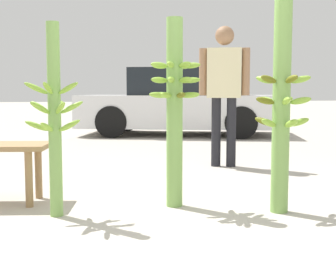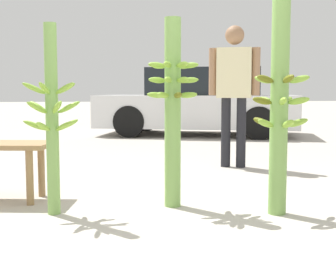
# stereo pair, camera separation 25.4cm
# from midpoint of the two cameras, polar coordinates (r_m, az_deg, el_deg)

# --- Properties ---
(ground_plane) EXTENTS (80.00, 80.00, 0.00)m
(ground_plane) POSITION_cam_midpoint_polar(r_m,az_deg,el_deg) (3.28, 0.14, -10.77)
(ground_plane) COLOR #B2AA9E
(banana_stalk_left) EXTENTS (0.43, 0.43, 1.42)m
(banana_stalk_left) POSITION_cam_midpoint_polar(r_m,az_deg,el_deg) (3.53, -15.68, 2.25)
(banana_stalk_left) COLOR #7AA851
(banana_stalk_left) RESTS_ON ground_plane
(banana_stalk_center) EXTENTS (0.41, 0.41, 1.49)m
(banana_stalk_center) POSITION_cam_midpoint_polar(r_m,az_deg,el_deg) (3.69, -1.17, 3.62)
(banana_stalk_center) COLOR #7AA851
(banana_stalk_center) RESTS_ON ground_plane
(banana_stalk_right) EXTENTS (0.44, 0.43, 1.65)m
(banana_stalk_right) POSITION_cam_midpoint_polar(r_m,az_deg,el_deg) (3.58, 11.69, 3.92)
(banana_stalk_right) COLOR #7AA851
(banana_stalk_right) RESTS_ON ground_plane
(vendor_person) EXTENTS (0.61, 0.32, 1.70)m
(vendor_person) POSITION_cam_midpoint_polar(r_m,az_deg,el_deg) (5.73, 5.60, 6.53)
(vendor_person) COLOR black
(vendor_person) RESTS_ON ground_plane
(parked_car) EXTENTS (4.48, 3.03, 1.40)m
(parked_car) POSITION_cam_midpoint_polar(r_m,az_deg,el_deg) (9.99, 0.86, 4.10)
(parked_car) COLOR silver
(parked_car) RESTS_ON ground_plane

